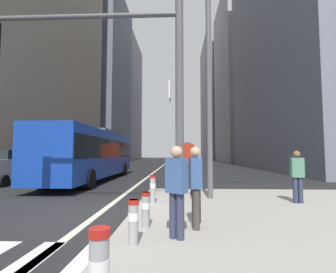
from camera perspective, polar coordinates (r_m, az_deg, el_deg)
name	(u,v)px	position (r m, az deg, el deg)	size (l,w,h in m)	color
ground_plane	(158,169)	(27.37, -2.36, -7.68)	(160.00, 160.00, 0.00)	black
median_island	(309,222)	(7.18, 30.15, -16.97)	(9.00, 10.00, 0.15)	gray
lane_centre_line	(164,165)	(37.33, -1.05, -6.70)	(0.20, 80.00, 0.01)	beige
office_tower_left_mid	(90,79)	(54.38, -17.73, 12.75)	(13.92, 17.06, 34.52)	slate
office_tower_left_far	(116,100)	(73.80, -12.04, 8.32)	(12.24, 19.66, 34.82)	gray
office_tower_right_near	(306,24)	(34.61, 29.65, 21.98)	(11.32, 24.26, 33.26)	slate
office_tower_right_mid	(246,79)	(56.97, 17.79, 12.65)	(11.03, 17.72, 35.81)	#9E9EA3
office_tower_right_far	(225,100)	(79.39, 13.26, 8.33)	(13.41, 23.65, 37.16)	gray
city_bus_blue_oncoming	(93,152)	(16.59, -17.10, -3.54)	(2.76, 11.96, 3.40)	#14389E
sedan_white_oncoming	(8,167)	(17.19, -33.44, -5.89)	(2.04, 4.30, 1.94)	silver
city_bus_red_receding	(185,153)	(40.05, 4.06, -3.89)	(2.93, 11.38, 3.40)	red
car_oncoming_mid	(110,160)	(27.72, -13.39, -5.48)	(2.06, 4.32, 1.94)	#B2A899
car_receding_near	(179,157)	(53.46, 2.67, -4.83)	(2.19, 4.22, 1.94)	#232838
traffic_signal_gantry	(112,68)	(7.03, -13.01, 15.47)	(5.58, 0.65, 6.00)	#515156
street_lamp_post	(209,59)	(9.66, 9.52, 17.50)	(5.50, 0.32, 8.00)	#56565B
bollard_left	(133,219)	(4.58, -8.13, -18.67)	(0.20, 0.20, 0.78)	#99999E
bollard_right	(146,208)	(5.52, -5.25, -16.28)	(0.20, 0.20, 0.76)	#99999E
bollard_back	(153,188)	(8.09, -3.59, -11.84)	(0.20, 0.20, 0.89)	#99999E
pedestrian_railing	(194,182)	(7.71, 6.18, -10.61)	(0.06, 3.80, 0.98)	black
pedestrian_waiting	(196,182)	(5.38, 6.46, -10.64)	(0.26, 0.39, 1.75)	#423D38
pedestrian_walking	(297,174)	(9.07, 28.03, -7.73)	(0.40, 0.27, 1.69)	#2D334C
pedestrian_far	(177,186)	(4.74, 2.04, -11.59)	(0.45, 0.41, 1.75)	#2D334C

